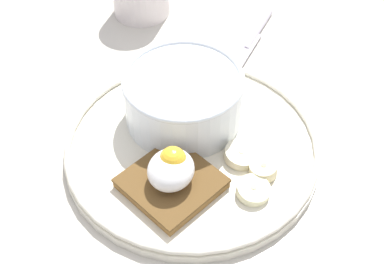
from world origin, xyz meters
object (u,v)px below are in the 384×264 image
object	(u,v)px
oatmeal_bowl	(183,98)
toast_slice	(169,182)
banana_slice_left	(253,190)
banana_slice_back	(263,169)
banana_slice_front	(240,157)
knife	(254,37)
poached_egg	(168,166)

from	to	relation	value
oatmeal_bowl	toast_slice	bearing A→B (deg)	11.84
banana_slice_left	banana_slice_back	size ratio (longest dim) A/B	1.36
banana_slice_front	knife	bearing A→B (deg)	-168.55
toast_slice	poached_egg	distance (cm)	2.16
banana_slice_back	poached_egg	bearing A→B (deg)	-61.41
banana_slice_front	knife	world-z (taller)	banana_slice_front
knife	poached_egg	bearing A→B (deg)	-2.83
poached_egg	banana_slice_left	bearing A→B (deg)	102.26
oatmeal_bowl	poached_egg	distance (cm)	9.42
banana_slice_front	banana_slice_back	bearing A→B (deg)	73.29
banana_slice_left	knife	world-z (taller)	banana_slice_left
banana_slice_front	banana_slice_left	distance (cm)	4.27
banana_slice_front	knife	size ratio (longest dim) A/B	0.31
banana_slice_left	banana_slice_front	bearing A→B (deg)	-146.15
poached_egg	knife	distance (cm)	26.96
poached_egg	knife	xyz separation A→B (cm)	(-26.72, 1.32, -3.40)
oatmeal_bowl	toast_slice	xyz separation A→B (cm)	(9.38, 1.97, -2.20)
oatmeal_bowl	poached_egg	size ratio (longest dim) A/B	1.76
poached_egg	knife	bearing A→B (deg)	177.17
banana_slice_back	knife	bearing A→B (deg)	-162.62
poached_egg	banana_slice_left	size ratio (longest dim) A/B	1.64
oatmeal_bowl	knife	bearing A→B (deg)	169.52
banana_slice_back	knife	xyz separation A→B (cm)	(-22.21, -6.95, -1.25)
poached_egg	banana_slice_back	xyz separation A→B (cm)	(-4.51, 8.27, -2.15)
banana_slice_left	knife	size ratio (longest dim) A/B	0.35
oatmeal_bowl	banana_slice_left	xyz separation A→B (cm)	(7.47, 9.95, -2.29)
poached_egg	knife	size ratio (longest dim) A/B	0.58
toast_slice	banana_slice_back	size ratio (longest dim) A/B	3.36
banana_slice_left	banana_slice_back	world-z (taller)	banana_slice_back
toast_slice	banana_slice_back	bearing A→B (deg)	119.59
poached_egg	oatmeal_bowl	bearing A→B (deg)	-168.27
toast_slice	banana_slice_front	bearing A→B (deg)	134.19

